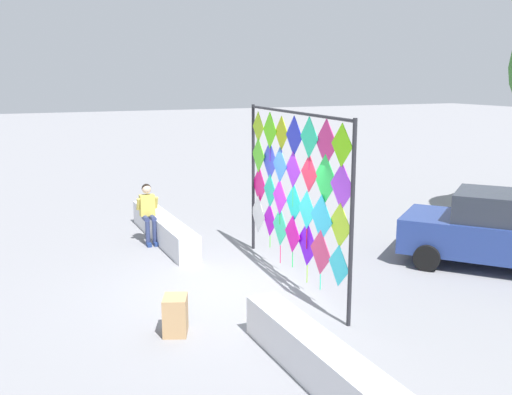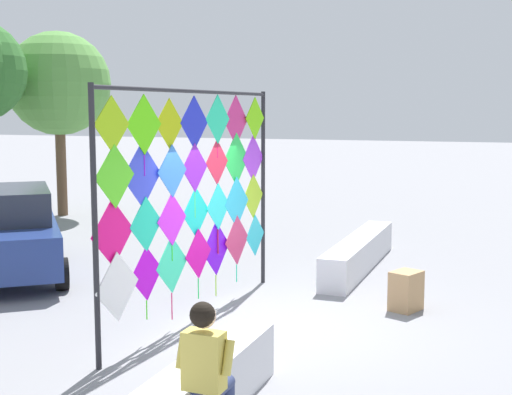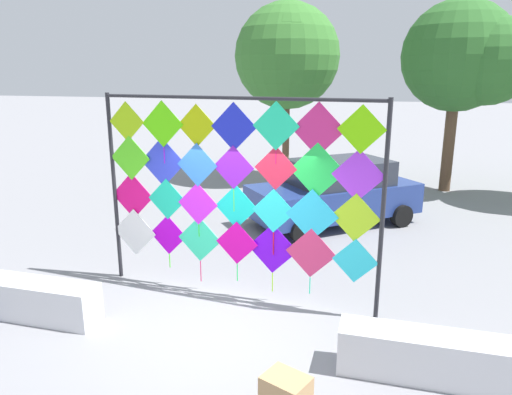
% 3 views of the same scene
% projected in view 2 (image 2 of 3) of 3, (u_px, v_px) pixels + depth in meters
% --- Properties ---
extents(ground, '(120.00, 120.00, 0.00)m').
position_uv_depth(ground, '(275.00, 324.00, 10.18)').
color(ground, gray).
extents(plaza_ledge_right, '(4.30, 0.51, 0.61)m').
position_uv_depth(plaza_ledge_right, '(359.00, 253.00, 13.71)').
color(plaza_ledge_right, silver).
rests_on(plaza_ledge_right, ground).
extents(kite_display_rack, '(4.77, 0.45, 3.39)m').
position_uv_depth(kite_display_rack, '(196.00, 185.00, 10.28)').
color(kite_display_rack, '#232328').
rests_on(kite_display_rack, ground).
extents(seated_vendor, '(0.65, 0.53, 1.45)m').
position_uv_depth(seated_vendor, '(209.00, 366.00, 6.18)').
color(seated_vendor, navy).
rests_on(seated_vendor, ground).
extents(parked_car, '(4.36, 4.05, 1.62)m').
position_uv_depth(parked_car, '(6.00, 232.00, 13.10)').
color(parked_car, navy).
rests_on(parked_car, ground).
extents(cardboard_box_large, '(0.58, 0.52, 0.61)m').
position_uv_depth(cardboard_box_large, '(406.00, 291.00, 10.85)').
color(cardboard_box_large, tan).
rests_on(cardboard_box_large, ground).
extents(tree_far_right, '(2.96, 2.96, 5.29)m').
position_uv_depth(tree_far_right, '(56.00, 85.00, 20.20)').
color(tree_far_right, brown).
rests_on(tree_far_right, ground).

